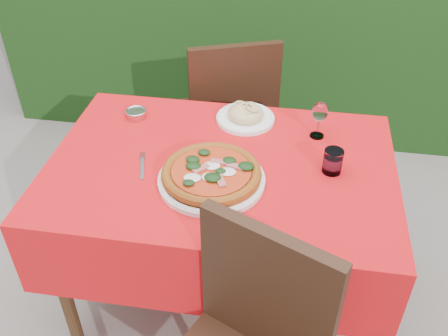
# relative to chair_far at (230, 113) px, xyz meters

# --- Properties ---
(ground) EXTENTS (60.00, 60.00, 0.00)m
(ground) POSITION_rel_chair_far_xyz_m (0.07, -0.70, -0.54)
(ground) COLOR slate
(ground) RESTS_ON ground
(dining_table) EXTENTS (1.26, 0.86, 0.75)m
(dining_table) POSITION_rel_chair_far_xyz_m (0.07, -0.70, 0.06)
(dining_table) COLOR #412514
(dining_table) RESTS_ON ground
(chair_far) EXTENTS (0.55, 0.55, 0.94)m
(chair_far) POSITION_rel_chair_far_xyz_m (0.00, 0.00, 0.00)
(chair_far) COLOR black
(chair_far) RESTS_ON ground
(pizza_plate) EXTENTS (0.45, 0.45, 0.07)m
(pizza_plate) POSITION_rel_chair_far_xyz_m (0.06, -0.81, 0.24)
(pizza_plate) COLOR white
(pizza_plate) RESTS_ON dining_table
(pasta_plate) EXTENTS (0.24, 0.24, 0.07)m
(pasta_plate) POSITION_rel_chair_far_xyz_m (0.12, -0.39, 0.23)
(pasta_plate) COLOR white
(pasta_plate) RESTS_ON dining_table
(water_glass) EXTENTS (0.07, 0.07, 0.09)m
(water_glass) POSITION_rel_chair_far_xyz_m (0.47, -0.68, 0.25)
(water_glass) COLOR silver
(water_glass) RESTS_ON dining_table
(wine_glass) EXTENTS (0.06, 0.06, 0.15)m
(wine_glass) POSITION_rel_chair_far_xyz_m (0.41, -0.46, 0.31)
(wine_glass) COLOR white
(wine_glass) RESTS_ON dining_table
(fork) EXTENTS (0.07, 0.17, 0.00)m
(fork) POSITION_rel_chair_far_xyz_m (-0.20, -0.77, 0.21)
(fork) COLOR #AEAEB5
(fork) RESTS_ON dining_table
(steel_ramekin) EXTENTS (0.08, 0.08, 0.03)m
(steel_ramekin) POSITION_rel_chair_far_xyz_m (-0.33, -0.44, 0.22)
(steel_ramekin) COLOR silver
(steel_ramekin) RESTS_ON dining_table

